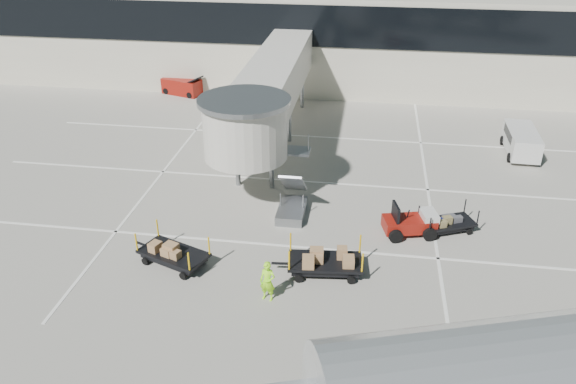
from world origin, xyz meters
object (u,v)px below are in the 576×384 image
baggage_tug (411,223)px  minivan (521,139)px  box_cart_near (324,261)px  ground_worker (268,281)px  box_cart_far (172,253)px  suitcase_cart (446,223)px  belt_loader (182,87)px

baggage_tug → minivan: 13.47m
box_cart_near → ground_worker: bearing=-140.4°
ground_worker → baggage_tug: bearing=55.4°
baggage_tug → ground_worker: (-6.15, -6.13, 0.30)m
box_cart_far → minivan: (18.52, 15.38, 0.44)m
suitcase_cart → belt_loader: bearing=112.7°
baggage_tug → belt_loader: (-18.28, 19.75, 0.03)m
box_cart_far → belt_loader: belt_loader is taller
box_cart_far → belt_loader: bearing=128.5°
baggage_tug → box_cart_far: (-10.99, -4.21, -0.08)m
box_cart_far → ground_worker: ground_worker is taller
suitcase_cart → ground_worker: (-7.95, -6.67, 0.45)m
baggage_tug → minivan: (7.53, 11.16, 0.36)m
minivan → belt_loader: bearing=163.1°
suitcase_cart → ground_worker: ground_worker is taller
box_cart_near → minivan: (11.50, 15.09, 0.37)m
box_cart_near → minivan: minivan is taller
suitcase_cart → box_cart_near: box_cart_near is taller
box_cart_near → belt_loader: bearing=115.3°
baggage_tug → minivan: bearing=41.7°
ground_worker → minivan: ground_worker is taller
belt_loader → suitcase_cart: bearing=-25.2°
box_cart_far → belt_loader: size_ratio=1.04×
suitcase_cart → baggage_tug: bearing=173.0°
baggage_tug → suitcase_cart: baggage_tug is taller
baggage_tug → box_cart_near: baggage_tug is taller
baggage_tug → minivan: baggage_tug is taller
minivan → suitcase_cart: bearing=-116.8°
baggage_tug → box_cart_near: size_ratio=0.69×
baggage_tug → box_cart_far: 11.77m
minivan → belt_loader: 27.20m
suitcase_cart → box_cart_near: size_ratio=0.82×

